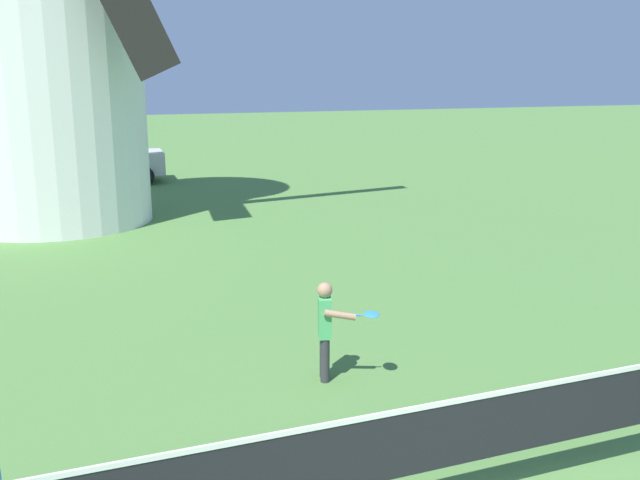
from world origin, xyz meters
TOP-DOWN VIEW (x-y plane):
  - tennis_net at (-0.16, 2.32)m, footprint 5.94×0.06m
  - player_far at (0.20, 5.04)m, footprint 0.68×0.64m
  - parked_car_cream at (-1.26, 21.60)m, footprint 4.25×2.06m

SIDE VIEW (x-z plane):
  - player_far at x=0.20m, z-range 0.08..1.26m
  - tennis_net at x=-0.16m, z-range 0.14..1.24m
  - parked_car_cream at x=-1.26m, z-range 0.03..1.59m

